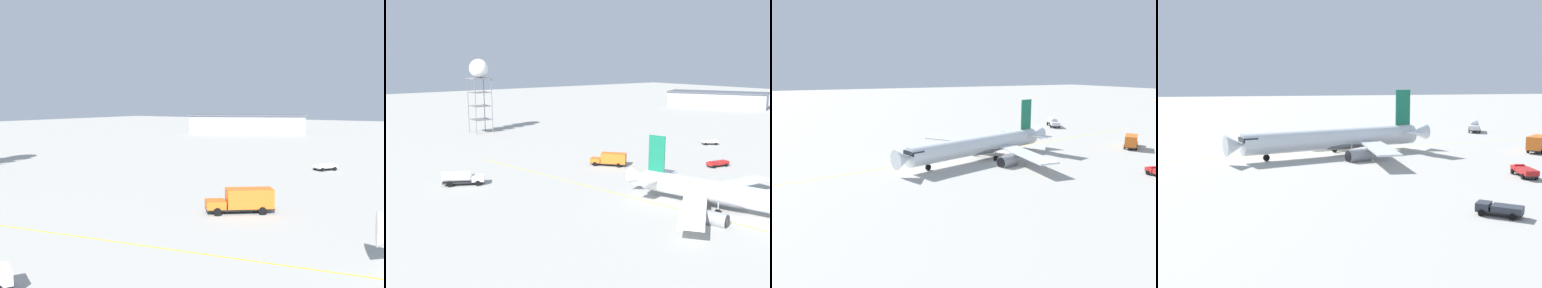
% 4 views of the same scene
% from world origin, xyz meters
% --- Properties ---
extents(ground_plane, '(600.00, 600.00, 0.00)m').
position_xyz_m(ground_plane, '(0.00, 0.00, 0.00)').
color(ground_plane, '#ADAAA3').
extents(airliner_main, '(34.73, 39.08, 11.71)m').
position_xyz_m(airliner_main, '(-4.86, -1.06, 2.72)').
color(airliner_main, silver).
rests_on(airliner_main, ground_plane).
extents(fuel_tanker_truck, '(8.39, 5.90, 2.87)m').
position_xyz_m(fuel_tanker_truck, '(24.52, -43.61, 1.56)').
color(fuel_tanker_truck, '#232326').
rests_on(fuel_tanker_truck, ground_plane).
extents(catering_truck_truck, '(7.28, 8.18, 3.10)m').
position_xyz_m(catering_truck_truck, '(-10.44, -38.08, 1.67)').
color(catering_truck_truck, '#232326').
rests_on(catering_truck_truck, ground_plane).
extents(pushback_tug_truck, '(5.05, 4.43, 1.30)m').
position_xyz_m(pushback_tug_truck, '(-51.91, -40.68, 0.80)').
color(pushback_tug_truck, '#232326').
rests_on(pushback_tug_truck, ground_plane).
extents(ops_pickup_truck, '(5.78, 2.99, 1.41)m').
position_xyz_m(ops_pickup_truck, '(-30.09, -22.13, 0.81)').
color(ops_pickup_truck, '#232326').
rests_on(ops_pickup_truck, ground_plane).
extents(radar_tower, '(6.80, 6.80, 25.05)m').
position_xyz_m(radar_tower, '(-7.02, -102.10, 20.74)').
color(radar_tower, slate).
rests_on(radar_tower, ground_plane).
extents(terminal_shed, '(38.51, 52.58, 8.17)m').
position_xyz_m(terminal_shed, '(-141.74, -103.84, 4.11)').
color(terminal_shed, '#999EA8').
rests_on(terminal_shed, ground_plane).
extents(taxiway_centreline, '(24.00, 134.74, 0.01)m').
position_xyz_m(taxiway_centreline, '(-0.93, 4.17, 0.00)').
color(taxiway_centreline, yellow).
rests_on(taxiway_centreline, ground_plane).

